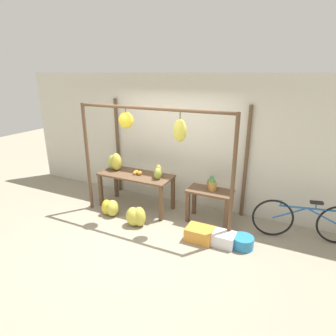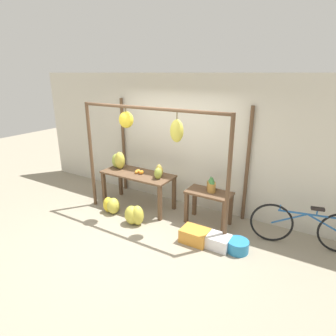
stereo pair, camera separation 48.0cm
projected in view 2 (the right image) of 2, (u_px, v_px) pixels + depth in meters
name	position (u px, v px, depth m)	size (l,w,h in m)	color
ground_plane	(137.00, 233.00, 5.17)	(20.00, 20.00, 0.00)	gray
shop_wall_back	(180.00, 141.00, 6.04)	(8.00, 0.08, 2.80)	beige
stall_awning	(157.00, 141.00, 5.25)	(3.09, 1.22, 2.25)	brown
display_table_main	(138.00, 178.00, 6.01)	(1.57, 0.66, 0.77)	brown
display_table_side	(209.00, 200.00, 5.35)	(0.86, 0.46, 0.66)	brown
banana_pile_on_table	(119.00, 161.00, 6.22)	(0.40, 0.29, 0.38)	gold
orange_pile	(139.00, 172.00, 5.94)	(0.20, 0.15, 0.09)	orange
pineapple_cluster	(211.00, 185.00, 5.32)	(0.23, 0.30, 0.28)	#B27F38
banana_pile_ground_left	(112.00, 205.00, 5.87)	(0.43, 0.39, 0.34)	gold
banana_pile_ground_right	(134.00, 215.00, 5.42)	(0.48, 0.38, 0.39)	gold
fruit_crate_white	(195.00, 235.00, 4.87)	(0.47, 0.35, 0.24)	orange
blue_bucket	(238.00, 246.00, 4.60)	(0.36, 0.36, 0.20)	teal
parked_bicycle	(305.00, 227.00, 4.66)	(1.74, 0.41, 0.75)	black
papaya_pile	(159.00, 172.00, 5.67)	(0.24, 0.32, 0.28)	#B2993D
fruit_crate_purple	(217.00, 241.00, 4.72)	(0.42, 0.32, 0.22)	silver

